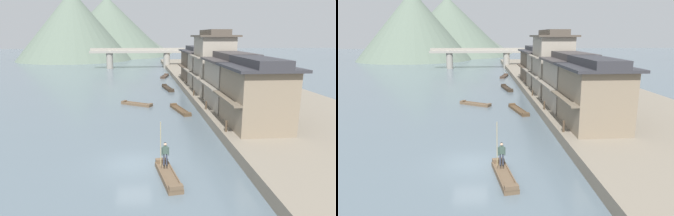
% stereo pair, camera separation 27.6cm
% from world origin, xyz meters
% --- Properties ---
extents(ground_plane, '(400.00, 400.00, 0.00)m').
position_xyz_m(ground_plane, '(0.00, 0.00, 0.00)').
color(ground_plane, slate).
extents(riverbank_right, '(18.00, 110.00, 0.94)m').
position_xyz_m(riverbank_right, '(16.45, 30.00, 0.47)').
color(riverbank_right, slate).
rests_on(riverbank_right, ground).
extents(boat_foreground_poled, '(1.51, 4.37, 0.55)m').
position_xyz_m(boat_foreground_poled, '(2.28, -2.48, 0.19)').
color(boat_foreground_poled, brown).
rests_on(boat_foreground_poled, ground).
extents(boatman_person, '(0.57, 0.25, 3.04)m').
position_xyz_m(boatman_person, '(2.15, -1.69, 1.56)').
color(boatman_person, black).
rests_on(boatman_person, boat_foreground_poled).
extents(boat_moored_nearest, '(2.31, 5.31, 0.51)m').
position_xyz_m(boat_moored_nearest, '(5.86, 46.06, 0.16)').
color(boat_moored_nearest, '#423328').
rests_on(boat_moored_nearest, ground).
extents(boat_moored_second, '(4.20, 3.23, 0.41)m').
position_xyz_m(boat_moored_second, '(0.05, 18.78, 0.14)').
color(boat_moored_second, brown).
rests_on(boat_moored_second, ground).
extents(boat_moored_third, '(1.71, 5.70, 0.54)m').
position_xyz_m(boat_moored_third, '(5.15, 30.40, 0.17)').
color(boat_moored_third, '#33281E').
rests_on(boat_moored_third, ground).
extents(boat_moored_far, '(2.03, 5.43, 0.45)m').
position_xyz_m(boat_moored_far, '(5.29, 15.00, 0.15)').
color(boat_moored_far, brown).
rests_on(boat_moored_far, ground).
extents(house_waterfront_nearest, '(5.76, 7.83, 6.14)m').
position_xyz_m(house_waterfront_nearest, '(10.74, 5.34, 3.94)').
color(house_waterfront_nearest, '#7F705B').
rests_on(house_waterfront_nearest, riverbank_right).
extents(house_waterfront_second, '(6.47, 8.10, 6.14)m').
position_xyz_m(house_waterfront_second, '(11.10, 12.89, 3.93)').
color(house_waterfront_second, gray).
rests_on(house_waterfront_second, riverbank_right).
extents(house_waterfront_tall, '(5.54, 7.52, 8.74)m').
position_xyz_m(house_waterfront_tall, '(10.63, 20.99, 5.24)').
color(house_waterfront_tall, gray).
rests_on(house_waterfront_tall, riverbank_right).
extents(house_waterfront_narrow, '(7.09, 5.70, 6.14)m').
position_xyz_m(house_waterfront_narrow, '(11.41, 27.80, 3.95)').
color(house_waterfront_narrow, gray).
rests_on(house_waterfront_narrow, riverbank_right).
extents(house_waterfront_far, '(5.69, 8.33, 6.14)m').
position_xyz_m(house_waterfront_far, '(10.71, 34.55, 3.94)').
color(house_waterfront_far, brown).
rests_on(house_waterfront_far, riverbank_right).
extents(mooring_post_dock_near, '(0.20, 0.20, 0.97)m').
position_xyz_m(mooring_post_dock_near, '(7.80, 3.87, 1.43)').
color(mooring_post_dock_near, '#473828').
rests_on(mooring_post_dock_near, riverbank_right).
extents(mooring_post_dock_mid, '(0.20, 0.20, 0.90)m').
position_xyz_m(mooring_post_dock_mid, '(7.80, 11.97, 1.39)').
color(mooring_post_dock_mid, '#473828').
rests_on(mooring_post_dock_mid, riverbank_right).
extents(mooring_post_dock_far, '(0.20, 0.20, 0.72)m').
position_xyz_m(mooring_post_dock_far, '(7.80, 19.94, 1.30)').
color(mooring_post_dock_far, '#473828').
rests_on(mooring_post_dock_far, riverbank_right).
extents(stone_bridge, '(26.24, 2.40, 5.58)m').
position_xyz_m(stone_bridge, '(0.00, 64.97, 3.68)').
color(stone_bridge, gray).
rests_on(stone_bridge, ground).
extents(hill_far_west, '(42.15, 42.15, 25.14)m').
position_xyz_m(hill_far_west, '(-23.89, 98.40, 12.57)').
color(hill_far_west, '#5B6B5B').
rests_on(hill_far_west, ground).
extents(hill_far_centre, '(53.26, 53.26, 25.61)m').
position_xyz_m(hill_far_centre, '(-13.66, 121.72, 12.80)').
color(hill_far_centre, '#5B6B5B').
rests_on(hill_far_centre, ground).
extents(hill_far_east, '(52.60, 52.60, 17.23)m').
position_xyz_m(hill_far_east, '(-9.41, 139.20, 8.61)').
color(hill_far_east, slate).
rests_on(hill_far_east, ground).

